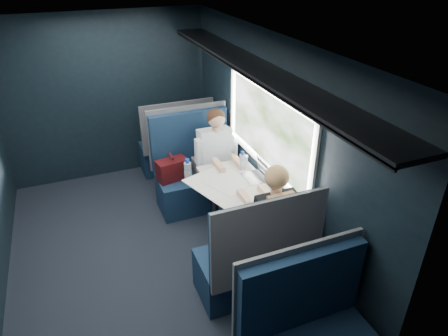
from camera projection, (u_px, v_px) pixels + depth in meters
name	position (u px, v px, depth m)	size (l,w,h in m)	color
ground	(148.00, 259.00, 4.36)	(2.80, 4.20, 0.01)	black
room_shell	(135.00, 135.00, 3.65)	(3.00, 4.40, 2.40)	black
table	(235.00, 189.00, 4.37)	(0.62, 1.00, 0.74)	#54565E
seat_bay_near	(194.00, 174.00, 5.13)	(1.04, 0.62, 1.26)	#0C1D35
seat_bay_far	(254.00, 261.00, 3.72)	(1.04, 0.62, 1.26)	#0C1D35
seat_row_front	(176.00, 146.00, 5.89)	(1.04, 0.51, 1.16)	#0C1D35
man	(218.00, 156.00, 4.94)	(0.53, 0.56, 1.32)	black
woman	(271.00, 218.00, 3.79)	(0.53, 0.56, 1.32)	black
papers	(225.00, 186.00, 4.26)	(0.57, 0.82, 0.01)	white
laptop	(259.00, 172.00, 4.41)	(0.22, 0.29, 0.22)	silver
bottle_small	(242.00, 161.00, 4.56)	(0.07, 0.07, 0.23)	silver
cup	(245.00, 159.00, 4.73)	(0.06, 0.06, 0.08)	white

